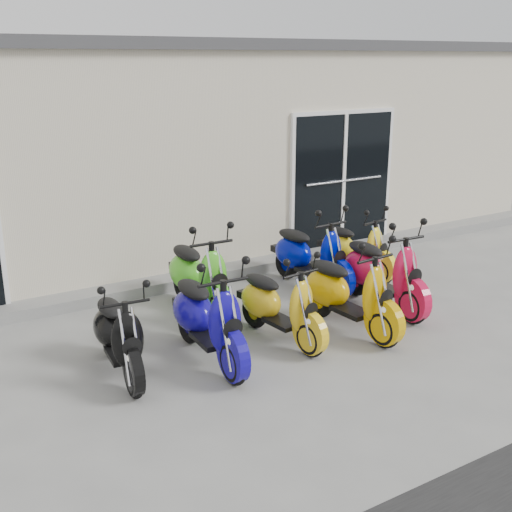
% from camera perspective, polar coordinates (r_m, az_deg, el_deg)
% --- Properties ---
extents(ground, '(80.00, 80.00, 0.00)m').
position_cam_1_polar(ground, '(7.73, 2.34, -6.45)').
color(ground, gray).
rests_on(ground, ground).
extents(building, '(14.00, 6.00, 3.20)m').
position_cam_1_polar(building, '(11.85, -11.87, 9.61)').
color(building, beige).
rests_on(building, ground).
extents(roof_cap, '(14.20, 6.20, 0.16)m').
position_cam_1_polar(roof_cap, '(11.75, -12.39, 17.75)').
color(roof_cap, '#3F3F42').
rests_on(roof_cap, building).
extents(front_step, '(14.00, 0.40, 0.15)m').
position_cam_1_polar(front_step, '(9.33, -4.56, -1.75)').
color(front_step, gray).
rests_on(front_step, ground).
extents(door_right, '(2.02, 0.08, 2.22)m').
position_cam_1_polar(door_right, '(10.53, 7.68, 7.03)').
color(door_right, black).
rests_on(door_right, front_step).
extents(scooter_front_black, '(0.69, 1.55, 1.11)m').
position_cam_1_polar(scooter_front_black, '(6.59, -12.17, -5.93)').
color(scooter_front_black, black).
rests_on(scooter_front_black, ground).
extents(scooter_front_blue, '(0.69, 1.72, 1.25)m').
position_cam_1_polar(scooter_front_blue, '(6.71, -4.33, -4.47)').
color(scooter_front_blue, '#120891').
rests_on(scooter_front_blue, ground).
extents(scooter_front_orange_a, '(0.71, 1.56, 1.12)m').
position_cam_1_polar(scooter_front_orange_a, '(7.20, 2.13, -3.46)').
color(scooter_front_orange_a, yellow).
rests_on(scooter_front_orange_a, ground).
extents(scooter_front_orange_b, '(0.73, 1.70, 1.23)m').
position_cam_1_polar(scooter_front_orange_b, '(7.52, 8.33, -2.28)').
color(scooter_front_orange_b, '#D69E05').
rests_on(scooter_front_orange_b, ground).
extents(scooter_front_red, '(0.70, 1.74, 1.26)m').
position_cam_1_polar(scooter_front_red, '(8.28, 11.25, -0.47)').
color(scooter_front_red, '#C90F3B').
rests_on(scooter_front_red, ground).
extents(scooter_back_green, '(0.69, 1.74, 1.27)m').
position_cam_1_polar(scooter_back_green, '(7.97, -5.13, -0.88)').
color(scooter_back_green, '#4CC724').
rests_on(scooter_back_green, ground).
extents(scooter_back_blue, '(0.75, 1.72, 1.24)m').
position_cam_1_polar(scooter_back_blue, '(8.85, 4.90, 0.90)').
color(scooter_back_blue, '#000B9F').
rests_on(scooter_back_blue, ground).
extents(scooter_back_yellow, '(0.76, 1.55, 1.10)m').
position_cam_1_polar(scooter_back_yellow, '(9.48, 8.86, 1.41)').
color(scooter_back_yellow, yellow).
rests_on(scooter_back_yellow, ground).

